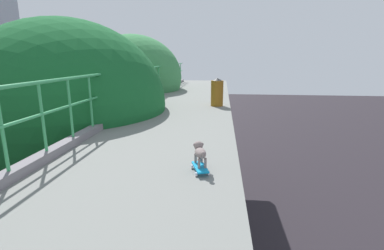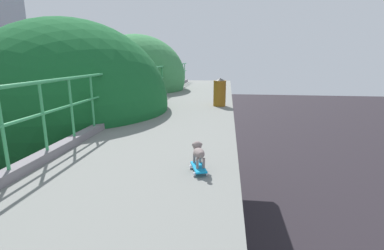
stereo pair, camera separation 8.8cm
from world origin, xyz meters
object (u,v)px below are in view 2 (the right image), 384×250
(city_bus, at_px, (92,131))
(litter_bin, at_px, (220,92))
(small_dog, at_px, (198,151))
(toy_skateboard, at_px, (199,168))

(city_bus, xyz_separation_m, litter_bin, (10.99, -12.76, 4.98))
(small_dog, xyz_separation_m, litter_bin, (0.13, 5.37, 0.19))
(litter_bin, bearing_deg, toy_skateboard, -91.25)
(toy_skateboard, xyz_separation_m, litter_bin, (0.12, 5.44, 0.39))
(toy_skateboard, distance_m, litter_bin, 5.45)
(city_bus, relative_size, small_dog, 30.15)
(toy_skateboard, relative_size, litter_bin, 0.49)
(small_dog, bearing_deg, toy_skateboard, -82.35)
(toy_skateboard, distance_m, small_dog, 0.22)
(small_dog, distance_m, litter_bin, 5.38)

